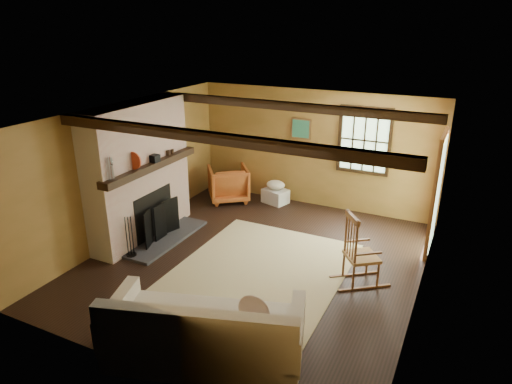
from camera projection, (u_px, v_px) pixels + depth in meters
The scene contains 10 objects.
ground at pixel (255, 261), 7.41m from camera, with size 5.50×5.50×0.00m, color black.
room_envelope at pixel (275, 163), 6.96m from camera, with size 5.02×5.52×2.44m.
fireplace at pixel (140, 178), 7.93m from camera, with size 1.02×2.30×2.40m.
rug at pixel (261, 270), 7.16m from camera, with size 2.50×3.00×0.01m, color tan.
rocking_chair at pixel (359, 254), 6.66m from camera, with size 0.90×0.82×1.12m.
sofa at pixel (205, 336), 5.17m from camera, with size 2.42×1.61×0.90m.
firewood_pile at pixel (222, 187), 10.36m from camera, with size 0.62×0.11×0.22m.
laundry_basket at pixel (275, 196), 9.72m from camera, with size 0.50×0.38×0.30m, color silver.
basket_pillow at pixel (276, 185), 9.63m from camera, with size 0.40×0.32×0.20m, color silver.
armchair at pixel (228, 184), 9.79m from camera, with size 0.80×0.82×0.75m, color #BF6026.
Camera 1 is at (2.88, -5.85, 3.70)m, focal length 32.00 mm.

